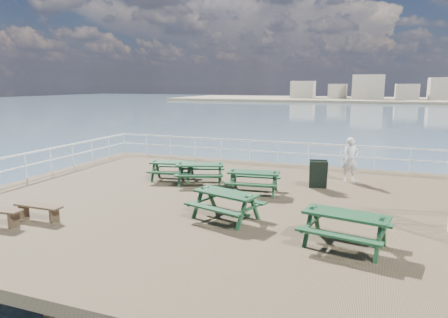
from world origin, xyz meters
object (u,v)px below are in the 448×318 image
at_px(picnic_table_c, 254,177).
at_px(picnic_table_e, 346,222).
at_px(picnic_table_b, 200,169).
at_px(picnic_table_d, 226,199).
at_px(flat_bench_near, 38,209).
at_px(picnic_table_a, 173,167).
at_px(person, 351,160).

bearing_deg(picnic_table_c, picnic_table_e, -55.45).
bearing_deg(picnic_table_b, picnic_table_d, -74.66).
height_order(picnic_table_e, flat_bench_near, picnic_table_e).
height_order(picnic_table_a, person, person).
relative_size(picnic_table_d, flat_bench_near, 1.47).
height_order(picnic_table_a, flat_bench_near, picnic_table_a).
relative_size(picnic_table_a, picnic_table_c, 1.02).
xyz_separation_m(flat_bench_near, person, (8.08, 7.89, 0.56)).
distance_m(picnic_table_c, picnic_table_d, 3.00).
xyz_separation_m(picnic_table_e, flat_bench_near, (-8.36, -1.06, -0.28)).
bearing_deg(picnic_table_e, flat_bench_near, -162.11).
bearing_deg(picnic_table_e, picnic_table_b, 153.01).
xyz_separation_m(picnic_table_a, flat_bench_near, (-1.36, -5.63, -0.22)).
height_order(picnic_table_d, picnic_table_e, picnic_table_e).
height_order(picnic_table_c, picnic_table_d, picnic_table_d).
distance_m(picnic_table_c, picnic_table_e, 5.15).
xyz_separation_m(picnic_table_a, picnic_table_c, (3.60, -0.71, 0.02)).
height_order(picnic_table_a, picnic_table_b, picnic_table_b).
distance_m(picnic_table_b, person, 5.96).
relative_size(picnic_table_a, flat_bench_near, 1.33).
bearing_deg(person, picnic_table_e, -106.00).
relative_size(picnic_table_a, person, 1.14).
distance_m(picnic_table_a, picnic_table_d, 5.21).
bearing_deg(picnic_table_e, picnic_table_d, 176.31).
relative_size(picnic_table_b, picnic_table_e, 1.01).
xyz_separation_m(picnic_table_b, picnic_table_e, (5.72, -4.42, 0.03)).
xyz_separation_m(picnic_table_e, person, (-0.28, 6.83, 0.28)).
bearing_deg(picnic_table_d, picnic_table_b, 140.41).
xyz_separation_m(picnic_table_c, flat_bench_near, (-4.96, -4.92, -0.24)).
relative_size(picnic_table_a, picnic_table_e, 0.91).
bearing_deg(picnic_table_c, picnic_table_d, -95.88).
bearing_deg(picnic_table_a, flat_bench_near, -115.38).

